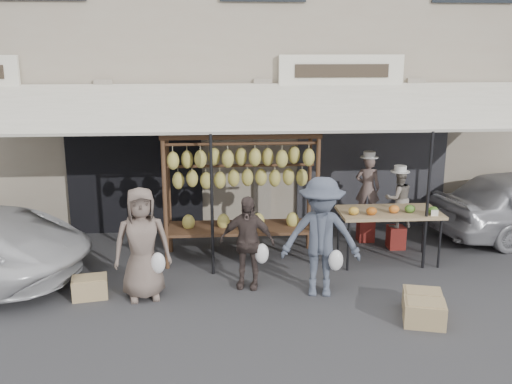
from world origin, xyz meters
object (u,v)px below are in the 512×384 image
customer_mid (247,242)px  crate_far (90,287)px  customer_right (321,237)px  vendor_right (398,198)px  banana_rack (241,171)px  produce_table (390,213)px  vendor_left (368,188)px  crate_near_a (424,313)px  crate_near_b (422,301)px  customer_left (142,244)px

customer_mid → crate_far: customer_mid is taller
crate_far → customer_right: bearing=-2.5°
vendor_right → crate_far: vendor_right is taller
vendor_right → customer_right: (-1.76, -1.89, -0.05)m
customer_right → customer_mid: bearing=171.0°
banana_rack → produce_table: banana_rack is taller
customer_mid → crate_far: 2.42m
vendor_left → crate_near_a: vendor_left is taller
produce_table → vendor_left: (-0.09, 1.11, 0.16)m
vendor_right → customer_mid: size_ratio=0.73×
banana_rack → customer_mid: banana_rack is taller
produce_table → crate_far: (-4.80, -1.08, -0.72)m
vendor_right → crate_far: (-5.16, -1.74, -0.79)m
produce_table → crate_near_b: produce_table is taller
crate_near_b → customer_left: bearing=169.0°
produce_table → customer_right: (-1.40, -1.23, 0.03)m
produce_table → vendor_right: (0.36, 0.66, 0.08)m
vendor_right → customer_mid: 3.22m
banana_rack → produce_table: size_ratio=1.53×
vendor_left → banana_rack: bearing=34.8°
produce_table → customer_mid: bearing=-160.6°
crate_near_b → crate_far: (-4.72, 0.83, -0.00)m
customer_left → customer_right: bearing=-12.2°
vendor_right → crate_near_b: bearing=72.7°
customer_left → customer_mid: customer_left is taller
crate_near_a → customer_left: bearing=163.4°
produce_table → crate_near_a: (-0.18, -2.28, -0.71)m
vendor_right → crate_near_a: (-0.55, -2.95, -0.78)m
customer_left → banana_rack: bearing=33.7°
banana_rack → customer_mid: 1.46m
crate_near_a → produce_table: bearing=85.4°
banana_rack → customer_right: banana_rack is taller
vendor_right → vendor_left: bearing=-52.5°
produce_table → crate_near_b: bearing=-92.4°
banana_rack → crate_far: (-2.30, -1.39, -1.43)m
crate_near_b → crate_far: bearing=170.0°
customer_right → crate_near_b: 1.66m
vendor_left → crate_near_a: (-0.10, -3.39, -0.87)m
customer_mid → customer_right: customer_right is taller
vendor_left → crate_near_b: bearing=106.6°
crate_near_b → crate_near_a: bearing=-105.6°
crate_far → vendor_left: bearing=24.9°
produce_table → crate_near_b: (-0.08, -1.91, -0.71)m
vendor_left → crate_far: (-4.71, -2.19, -0.88)m
crate_far → vendor_right: bearing=18.6°
crate_near_a → banana_rack: bearing=131.7°
customer_right → crate_near_a: 1.77m
crate_near_a → crate_near_b: bearing=74.4°
banana_rack → customer_right: (1.10, -1.54, -0.68)m
produce_table → vendor_right: 0.76m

